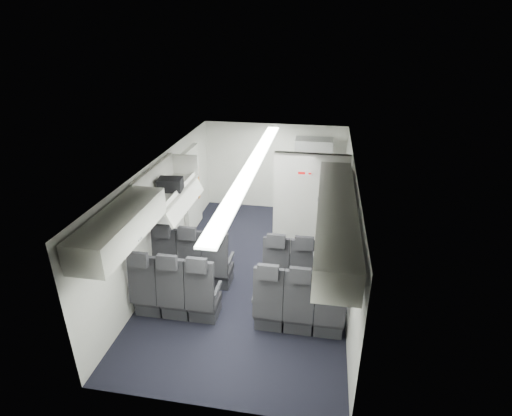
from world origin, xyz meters
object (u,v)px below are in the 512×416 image
(seat_row_front, at_px, (247,269))
(flight_attendant, at_px, (284,201))
(seat_row_mid, at_px, (236,301))
(galley_unit, at_px, (312,178))
(carry_on_bag, at_px, (170,185))
(boarding_door, at_px, (192,189))

(seat_row_front, relative_size, flight_attendant, 2.10)
(seat_row_mid, distance_m, galley_unit, 4.30)
(carry_on_bag, bearing_deg, galley_unit, 45.46)
(boarding_door, xyz_separation_m, carry_on_bag, (0.27, -1.82, 0.82))
(galley_unit, height_order, flight_attendant, galley_unit)
(flight_attendant, distance_m, carry_on_bag, 2.78)
(boarding_door, distance_m, carry_on_bag, 2.01)
(seat_row_front, bearing_deg, galley_unit, 73.72)
(carry_on_bag, bearing_deg, seat_row_mid, -47.15)
(seat_row_front, height_order, galley_unit, galley_unit)
(boarding_door, bearing_deg, flight_attendant, 1.99)
(galley_unit, distance_m, boarding_door, 2.84)
(seat_row_mid, bearing_deg, galley_unit, 77.12)
(boarding_door, xyz_separation_m, flight_attendant, (2.05, 0.07, -0.16))
(seat_row_front, xyz_separation_m, seat_row_mid, (0.00, -0.90, 0.00))
(flight_attendant, relative_size, carry_on_bag, 3.92)
(seat_row_front, xyz_separation_m, carry_on_bag, (-1.37, 0.27, 1.37))
(seat_row_mid, distance_m, carry_on_bag, 2.27)
(galley_unit, bearing_deg, seat_row_mid, -102.88)
(galley_unit, xyz_separation_m, boarding_door, (-2.59, -1.17, 0.00))
(seat_row_front, xyz_separation_m, galley_unit, (0.95, 3.25, 0.55))
(seat_row_mid, distance_m, flight_attendant, 3.11)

